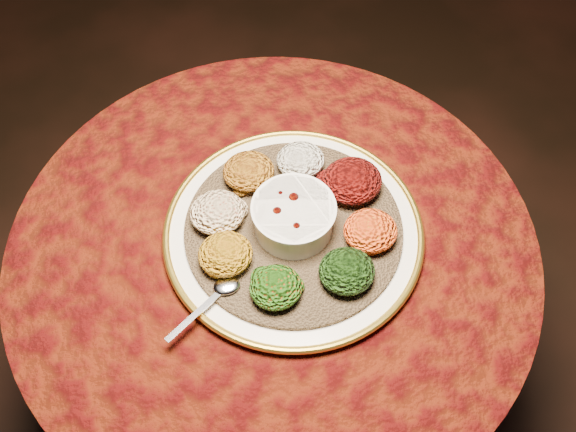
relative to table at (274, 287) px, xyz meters
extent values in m
plane|color=black|center=(0.00, 0.00, -0.55)|extent=(4.00, 4.00, 0.00)
cylinder|color=black|center=(0.00, 0.00, -0.53)|extent=(0.44, 0.44, 0.04)
cylinder|color=black|center=(0.00, 0.00, -0.21)|extent=(0.12, 0.12, 0.68)
cylinder|color=black|center=(0.00, 0.00, 0.15)|extent=(0.80, 0.80, 0.04)
cylinder|color=#3D0F05|center=(0.00, 0.00, 0.00)|extent=(0.93, 0.93, 0.34)
cylinder|color=#3D0F05|center=(0.00, 0.00, 0.17)|extent=(0.96, 0.96, 0.01)
cylinder|color=silver|center=(0.04, 0.00, 0.19)|extent=(0.53, 0.53, 0.02)
torus|color=gold|center=(0.04, 0.00, 0.20)|extent=(0.47, 0.47, 0.01)
cylinder|color=brown|center=(0.04, 0.00, 0.20)|extent=(0.47, 0.47, 0.01)
cylinder|color=silver|center=(0.04, 0.00, 0.24)|extent=(0.14, 0.14, 0.06)
cylinder|color=silver|center=(0.04, 0.00, 0.27)|extent=(0.15, 0.15, 0.01)
cylinder|color=#5B1004|center=(0.04, 0.00, 0.26)|extent=(0.12, 0.12, 0.01)
ellipsoid|color=silver|center=(-0.10, -0.09, 0.21)|extent=(0.05, 0.03, 0.01)
cube|color=silver|center=(-0.16, -0.12, 0.21)|extent=(0.11, 0.08, 0.00)
ellipsoid|color=beige|center=(0.09, 0.13, 0.23)|extent=(0.09, 0.09, 0.04)
ellipsoid|color=black|center=(0.16, 0.05, 0.23)|extent=(0.11, 0.10, 0.05)
ellipsoid|color=#B9710F|center=(0.16, -0.05, 0.23)|extent=(0.09, 0.09, 0.05)
ellipsoid|color=black|center=(0.10, -0.12, 0.23)|extent=(0.10, 0.09, 0.05)
ellipsoid|color=#B0280B|center=(-0.02, -0.12, 0.23)|extent=(0.09, 0.08, 0.04)
ellipsoid|color=#A9690E|center=(-0.09, -0.03, 0.23)|extent=(0.09, 0.09, 0.04)
ellipsoid|color=maroon|center=(-0.09, 0.05, 0.23)|extent=(0.10, 0.09, 0.05)
ellipsoid|color=#A16213|center=(-0.01, 0.13, 0.23)|extent=(0.10, 0.09, 0.05)
camera|label=1|loc=(-0.13, -0.59, 1.17)|focal=40.00mm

